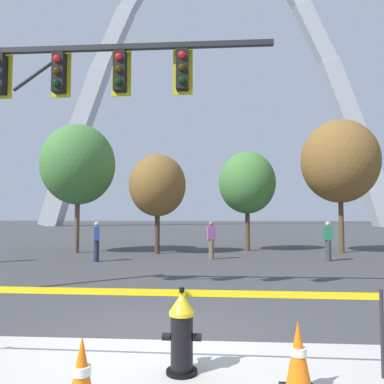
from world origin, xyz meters
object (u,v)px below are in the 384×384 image
at_px(traffic_cone_by_hydrant, 298,357).
at_px(monument_arch, 213,88).
at_px(fire_hydrant, 182,333).
at_px(pedestrian_standing_center, 328,241).
at_px(traffic_cone_mid_sidewalk, 82,377).
at_px(traffic_signal_gantry, 40,101).
at_px(pedestrian_walking_left, 211,240).
at_px(pedestrian_near_trees, 97,241).

height_order(traffic_cone_by_hydrant, monument_arch, monument_arch).
height_order(fire_hydrant, monument_arch, monument_arch).
relative_size(traffic_cone_by_hydrant, pedestrian_standing_center, 0.46).
xyz_separation_m(traffic_cone_mid_sidewalk, traffic_signal_gantry, (-2.74, 4.65, 4.05)).
distance_m(fire_hydrant, pedestrian_standing_center, 12.21).
height_order(fire_hydrant, traffic_cone_by_hydrant, fire_hydrant).
xyz_separation_m(fire_hydrant, pedestrian_walking_left, (0.14, 11.46, 0.35)).
xyz_separation_m(traffic_signal_gantry, pedestrian_near_trees, (-0.84, 6.70, -3.59)).
bearing_deg(pedestrian_standing_center, pedestrian_near_trees, -174.73).
height_order(traffic_cone_mid_sidewalk, pedestrian_near_trees, pedestrian_near_trees).
relative_size(traffic_cone_by_hydrant, pedestrian_near_trees, 0.46).
distance_m(fire_hydrant, pedestrian_walking_left, 11.46).
xyz_separation_m(monument_arch, pedestrian_near_trees, (-3.96, -49.19, -22.95)).
relative_size(traffic_signal_gantry, pedestrian_walking_left, 4.92).
xyz_separation_m(fire_hydrant, monument_arch, (-0.45, 59.53, 23.30)).
height_order(monument_arch, pedestrian_walking_left, monument_arch).
height_order(fire_hydrant, pedestrian_near_trees, pedestrian_near_trees).
xyz_separation_m(traffic_signal_gantry, pedestrian_walking_left, (3.71, 7.81, -3.59)).
height_order(fire_hydrant, pedestrian_standing_center, pedestrian_standing_center).
bearing_deg(pedestrian_standing_center, fire_hydrant, -113.45).
bearing_deg(monument_arch, traffic_cone_by_hydrant, -88.37).
bearing_deg(pedestrian_standing_center, traffic_cone_by_hydrant, -107.29).
height_order(fire_hydrant, pedestrian_walking_left, pedestrian_walking_left).
height_order(traffic_cone_by_hydrant, traffic_cone_mid_sidewalk, same).
bearing_deg(traffic_cone_by_hydrant, pedestrian_near_trees, 117.87).
bearing_deg(monument_arch, pedestrian_near_trees, -94.61).
distance_m(fire_hydrant, traffic_cone_by_hydrant, 1.32).
distance_m(traffic_signal_gantry, pedestrian_walking_left, 9.36).
xyz_separation_m(monument_arch, pedestrian_standing_center, (5.31, -48.33, -22.95)).
bearing_deg(pedestrian_standing_center, pedestrian_walking_left, 176.87).
bearing_deg(traffic_signal_gantry, pedestrian_near_trees, 97.17).
distance_m(pedestrian_walking_left, pedestrian_standing_center, 4.73).
bearing_deg(pedestrian_near_trees, traffic_cone_mid_sidewalk, -72.46).
bearing_deg(traffic_signal_gantry, monument_arch, 86.80).
distance_m(traffic_cone_mid_sidewalk, pedestrian_standing_center, 13.47).
bearing_deg(traffic_signal_gantry, fire_hydrant, -45.63).
xyz_separation_m(pedestrian_walking_left, pedestrian_standing_center, (4.72, -0.26, 0.00)).
distance_m(traffic_cone_by_hydrant, pedestrian_near_trees, 12.13).
relative_size(pedestrian_standing_center, pedestrian_near_trees, 1.00).
relative_size(traffic_cone_mid_sidewalk, pedestrian_near_trees, 0.46).
xyz_separation_m(pedestrian_walking_left, pedestrian_near_trees, (-4.55, -1.11, 0.00)).
relative_size(traffic_cone_by_hydrant, traffic_cone_mid_sidewalk, 1.00).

